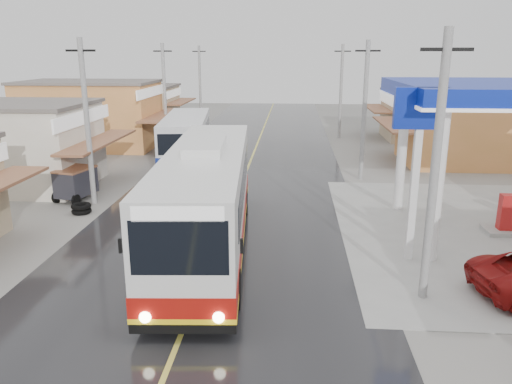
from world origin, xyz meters
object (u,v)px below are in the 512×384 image
cyclist (172,193)px  tyre_stack (81,208)px  second_bus (186,139)px  tricycle_near (75,182)px  coach_bus (207,199)px

cyclist → tyre_stack: 4.31m
cyclist → second_bus: bearing=106.7°
cyclist → tricycle_near: (-5.07, 0.41, 0.34)m
tricycle_near → second_bus: bearing=77.5°
cyclist → tyre_stack: size_ratio=2.05×
cyclist → tyre_stack: cyclist is taller
second_bus → tyre_stack: second_bus is taller
tyre_stack → coach_bus: bearing=-30.1°
second_bus → tricycle_near: (-3.99, -8.37, -0.81)m
coach_bus → cyclist: size_ratio=7.14×
second_bus → tricycle_near: second_bus is taller
coach_bus → cyclist: (-2.73, 5.55, -1.39)m
coach_bus → tricycle_near: 9.88m
second_bus → cyclist: 8.92m
tyre_stack → tricycle_near: bearing=118.2°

